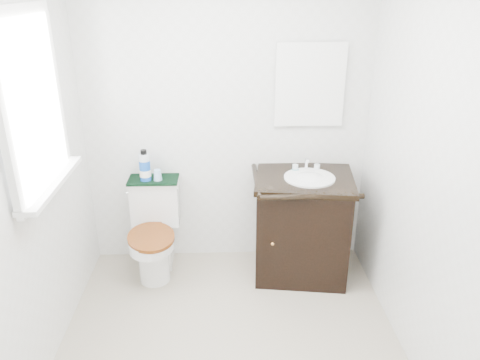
{
  "coord_description": "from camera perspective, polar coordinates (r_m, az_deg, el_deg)",
  "views": [
    {
      "loc": [
        -0.03,
        -2.29,
        2.15
      ],
      "look_at": [
        0.09,
        0.75,
        0.87
      ],
      "focal_mm": 35.0,
      "sensor_mm": 36.0,
      "label": 1
    }
  ],
  "objects": [
    {
      "name": "wall_back",
      "position": [
        3.62,
        -1.66,
        7.61
      ],
      "size": [
        2.4,
        0.0,
        2.4
      ],
      "primitive_type": "plane",
      "rotation": [
        1.57,
        0.0,
        0.0
      ],
      "color": "white",
      "rests_on": "ground"
    },
    {
      "name": "mirror",
      "position": [
        3.59,
        8.53,
        11.38
      ],
      "size": [
        0.5,
        0.02,
        0.6
      ],
      "primitive_type": "cube",
      "color": "silver",
      "rests_on": "wall_back"
    },
    {
      "name": "mouthwash_bottle",
      "position": [
        3.64,
        -11.53,
        1.63
      ],
      "size": [
        0.08,
        0.08,
        0.24
      ],
      "color": "blue",
      "rests_on": "towel"
    },
    {
      "name": "wall_left",
      "position": [
        2.7,
        -25.38,
        -0.09
      ],
      "size": [
        0.0,
        2.4,
        2.4
      ],
      "primitive_type": "plane",
      "rotation": [
        1.57,
        0.0,
        1.57
      ],
      "color": "white",
      "rests_on": "ground"
    },
    {
      "name": "wall_right",
      "position": [
        2.72,
        22.48,
        0.59
      ],
      "size": [
        0.0,
        2.4,
        2.4
      ],
      "primitive_type": "plane",
      "rotation": [
        1.57,
        0.0,
        -1.57
      ],
      "color": "white",
      "rests_on": "ground"
    },
    {
      "name": "toilet",
      "position": [
        3.78,
        -10.31,
        -6.46
      ],
      "size": [
        0.42,
        0.64,
        0.73
      ],
      "color": "white",
      "rests_on": "floor"
    },
    {
      "name": "towel",
      "position": [
        3.7,
        -10.53,
        0.05
      ],
      "size": [
        0.39,
        0.22,
        0.02
      ],
      "primitive_type": "cube",
      "color": "black",
      "rests_on": "toilet"
    },
    {
      "name": "floor",
      "position": [
        3.14,
        -1.13,
        -20.36
      ],
      "size": [
        2.4,
        2.4,
        0.0
      ],
      "primitive_type": "plane",
      "color": "#B2A38F",
      "rests_on": "ground"
    },
    {
      "name": "soap_bar",
      "position": [
        3.61,
        6.76,
        1.23
      ],
      "size": [
        0.07,
        0.04,
        0.02
      ],
      "primitive_type": "ellipsoid",
      "color": "#1A747D",
      "rests_on": "vanity"
    },
    {
      "name": "wall_front",
      "position": [
        1.45,
        -0.53,
        -18.33
      ],
      "size": [
        2.4,
        0.0,
        2.4
      ],
      "primitive_type": "plane",
      "rotation": [
        -1.57,
        0.0,
        0.0
      ],
      "color": "white",
      "rests_on": "ground"
    },
    {
      "name": "cup",
      "position": [
        3.65,
        -10.01,
        0.61
      ],
      "size": [
        0.07,
        0.07,
        0.08
      ],
      "primitive_type": "cone",
      "color": "#97C4F7",
      "rests_on": "towel"
    },
    {
      "name": "trash_bin",
      "position": [
        3.96,
        5.11,
        -7.45
      ],
      "size": [
        0.23,
        0.19,
        0.31
      ],
      "color": "white",
      "rests_on": "floor"
    },
    {
      "name": "window",
      "position": [
        2.81,
        -24.16,
        8.52
      ],
      "size": [
        0.02,
        0.7,
        0.9
      ],
      "primitive_type": "cube",
      "color": "white",
      "rests_on": "wall_left"
    },
    {
      "name": "vanity",
      "position": [
        3.68,
        7.61,
        -5.22
      ],
      "size": [
        0.8,
        0.71,
        0.92
      ],
      "color": "black",
      "rests_on": "floor"
    }
  ]
}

